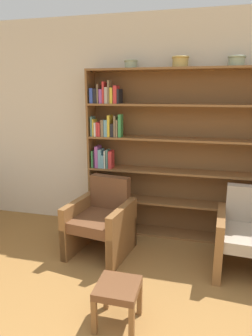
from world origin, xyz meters
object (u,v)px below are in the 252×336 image
(footstool, at_px, (118,292))
(bowl_olive, at_px, (180,61))
(armchair_leather, at_px, (102,220))
(armchair_cushioned, at_px, (248,236))
(bookshelf, at_px, (163,156))
(bowl_sage, at_px, (131,64))
(bowl_cream, at_px, (237,60))

(footstool, bearing_deg, bowl_olive, 80.64)
(armchair_leather, relative_size, footstool, 2.39)
(bowl_olive, relative_size, armchair_cushioned, 0.24)
(bookshelf, bearing_deg, bowl_olive, -7.88)
(bowl_sage, height_order, footstool, bowl_sage)
(bowl_cream, xyz_separation_m, armchair_cushioned, (0.21, -0.64, -1.77))
(armchair_cushioned, xyz_separation_m, footstool, (-1.09, -1.06, -0.10))
(bookshelf, bearing_deg, bowl_cream, -1.74)
(bowl_sage, relative_size, bowl_cream, 0.85)
(bookshelf, bearing_deg, footstool, -93.58)
(bookshelf, relative_size, armchair_cushioned, 2.66)
(bowl_olive, relative_size, footstool, 0.56)
(bowl_cream, height_order, armchair_cushioned, bowl_cream)
(bowl_sage, distance_m, armchair_cushioned, 2.34)
(armchair_leather, distance_m, armchair_cushioned, 1.58)
(bookshelf, xyz_separation_m, footstool, (-0.11, -1.72, -0.75))
(bookshelf, bearing_deg, bowl_sage, -176.67)
(bowl_olive, bearing_deg, bowl_cream, -0.00)
(armchair_cushioned, bearing_deg, footstool, 48.11)
(bowl_olive, bearing_deg, footstool, -99.36)
(bookshelf, distance_m, footstool, 1.88)
(bowl_sage, relative_size, bowl_olive, 0.83)
(bowl_cream, bearing_deg, footstool, -117.68)
(bowl_cream, relative_size, armchair_leather, 0.23)
(bowl_olive, xyz_separation_m, armchair_cushioned, (0.82, -0.64, -1.77))
(bowl_olive, height_order, bowl_cream, bowl_olive)
(bowl_olive, xyz_separation_m, bowl_cream, (0.61, -0.00, -0.01))
(bowl_sage, xyz_separation_m, bowl_cream, (1.19, -0.00, 0.01))
(bowl_olive, height_order, armchair_cushioned, bowl_olive)
(bowl_cream, bearing_deg, bowl_olive, 180.00)
(bowl_cream, distance_m, armchair_leather, 2.33)
(bookshelf, relative_size, footstool, 6.35)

